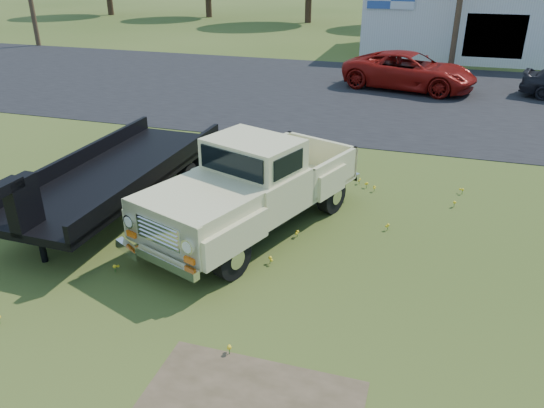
# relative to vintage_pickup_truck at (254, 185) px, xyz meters

# --- Properties ---
(ground) EXTENTS (140.00, 140.00, 0.00)m
(ground) POSITION_rel_vintage_pickup_truck_xyz_m (0.09, -1.95, -1.05)
(ground) COLOR #374C18
(ground) RESTS_ON ground
(asphalt_lot) EXTENTS (90.00, 14.00, 0.02)m
(asphalt_lot) POSITION_rel_vintage_pickup_truck_xyz_m (0.09, 13.05, -1.05)
(asphalt_lot) COLOR black
(asphalt_lot) RESTS_ON ground
(dirt_patch_b) EXTENTS (2.20, 1.60, 0.01)m
(dirt_patch_b) POSITION_rel_vintage_pickup_truck_xyz_m (-1.91, 1.55, -1.05)
(dirt_patch_b) COLOR #4B3E28
(dirt_patch_b) RESTS_ON ground
(commercial_building) EXTENTS (14.20, 8.20, 4.15)m
(commercial_building) POSITION_rel_vintage_pickup_truck_xyz_m (6.08, 25.05, 1.05)
(commercial_building) COLOR silver
(commercial_building) RESTS_ON ground
(vintage_pickup_truck) EXTENTS (4.11, 6.19, 2.09)m
(vintage_pickup_truck) POSITION_rel_vintage_pickup_truck_xyz_m (0.00, 0.00, 0.00)
(vintage_pickup_truck) COLOR #C6C185
(vintage_pickup_truck) RESTS_ON ground
(flatbed_trailer) EXTENTS (2.56, 7.18, 1.94)m
(flatbed_trailer) POSITION_rel_vintage_pickup_truck_xyz_m (-3.47, 0.15, -0.08)
(flatbed_trailer) COLOR black
(flatbed_trailer) RESTS_ON ground
(red_pickup) EXTENTS (6.17, 3.82, 1.59)m
(red_pickup) POSITION_rel_vintage_pickup_truck_xyz_m (2.27, 14.60, -0.25)
(red_pickup) COLOR maroon
(red_pickup) RESTS_ON ground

